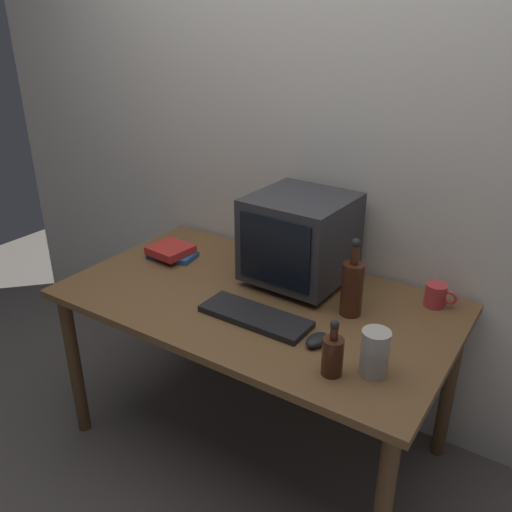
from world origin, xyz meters
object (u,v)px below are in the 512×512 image
keyboard (255,316)px  bottle_tall (352,287)px  crt_monitor (300,238)px  mug (436,295)px  metal_canister (375,352)px  computer_mouse (317,340)px  book_stack (171,252)px  bottle_short (333,354)px

keyboard → bottle_tall: bearing=40.6°
crt_monitor → keyboard: 0.40m
mug → metal_canister: metal_canister is taller
keyboard → computer_mouse: (0.27, -0.02, 0.01)m
computer_mouse → book_stack: (-0.88, 0.26, 0.01)m
bottle_tall → metal_canister: 0.36m
keyboard → computer_mouse: computer_mouse is taller
crt_monitor → mug: size_ratio=3.33×
bottle_short → mug: size_ratio=1.59×
bottle_short → metal_canister: bottle_short is taller
computer_mouse → mug: size_ratio=0.83×
bottle_short → crt_monitor: bearing=128.5°
keyboard → book_stack: bearing=159.5°
keyboard → mug: mug is taller
bottle_tall → mug: bearing=43.3°
bottle_tall → bottle_short: size_ratio=1.59×
bottle_short → keyboard: bearing=159.8°
crt_monitor → mug: 0.57m
crt_monitor → bottle_short: bearing=-51.5°
mug → metal_canister: (-0.04, -0.53, 0.03)m
computer_mouse → book_stack: bearing=172.1°
computer_mouse → bottle_short: size_ratio=0.52×
bottle_tall → computer_mouse: bearing=-92.1°
bottle_tall → metal_canister: bottle_tall is taller
computer_mouse → bottle_short: (0.11, -0.12, 0.05)m
crt_monitor → computer_mouse: (0.28, -0.38, -0.17)m
bottle_short → metal_canister: size_ratio=1.27×
book_stack → crt_monitor: bearing=11.2°
computer_mouse → metal_canister: bearing=-2.5°
keyboard → bottle_tall: (0.27, 0.23, 0.10)m
bottle_tall → mug: size_ratio=2.53×
bottle_tall → metal_canister: (0.21, -0.29, -0.04)m
bottle_tall → mug: bottle_tall is taller
computer_mouse → bottle_tall: size_ratio=0.33×
mug → metal_canister: size_ratio=0.80×
book_stack → bottle_tall: bearing=-0.7°
computer_mouse → mug: 0.55m
book_stack → metal_canister: size_ratio=1.54×
bottle_tall → bottle_short: bottle_tall is taller
computer_mouse → mug: bearing=70.6°
book_stack → mug: size_ratio=1.92×
crt_monitor → bottle_short: crt_monitor is taller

